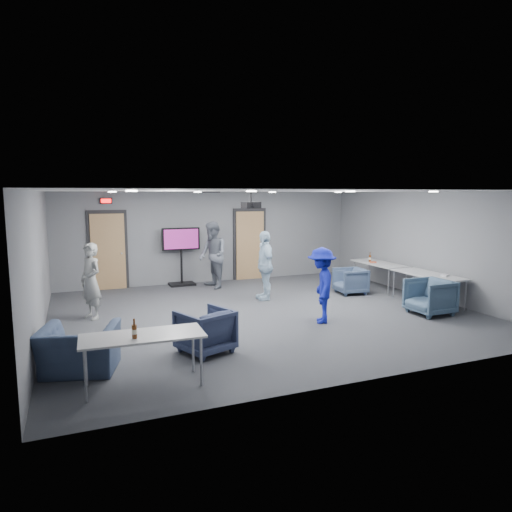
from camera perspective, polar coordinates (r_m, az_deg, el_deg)
name	(u,v)px	position (r m, az deg, el deg)	size (l,w,h in m)	color
floor	(264,313)	(10.29, 0.97, -7.08)	(9.00, 9.00, 0.00)	#323439
ceiling	(264,191)	(9.95, 1.00, 8.13)	(9.00, 9.00, 0.00)	silver
wall_back	(212,237)	(13.78, -5.52, 2.38)	(9.00, 0.02, 2.70)	slate
wall_front	(376,287)	(6.58, 14.72, -3.78)	(9.00, 0.02, 2.70)	slate
wall_left	(38,265)	(9.27, -25.57, -0.98)	(0.02, 8.00, 2.70)	slate
wall_right	(425,244)	(12.48, 20.38, 1.36)	(0.02, 8.00, 2.70)	slate
door_left	(108,251)	(13.24, -17.99, 0.58)	(1.06, 0.17, 2.24)	black
door_right	(250,245)	(14.15, -0.79, 1.41)	(1.06, 0.17, 2.24)	black
exit_sign	(106,201)	(13.12, -18.24, 6.57)	(0.32, 0.08, 0.16)	black
hvac_diffuser	(206,192)	(12.43, -6.25, 7.95)	(0.60, 0.60, 0.03)	black
downlights	(264,192)	(9.95, 1.00, 8.04)	(6.18, 3.78, 0.02)	white
person_a	(91,281)	(10.24, -19.95, -2.98)	(0.59, 0.39, 1.62)	#979997
person_b	(213,255)	(12.79, -5.44, 0.11)	(0.91, 0.71, 1.88)	slate
person_c	(265,265)	(11.41, 1.11, -1.17)	(1.01, 0.42, 1.73)	silver
person_d	(322,285)	(9.46, 8.19, -3.64)	(1.01, 0.58, 1.56)	#18209C
chair_right_a	(350,281)	(12.38, 11.70, -3.07)	(0.73, 0.75, 0.69)	#3A4A65
chair_right_c	(430,297)	(10.77, 20.91, -4.79)	(0.84, 0.86, 0.78)	#3E556C
chair_front_a	(205,331)	(7.76, -6.39, -9.27)	(0.79, 0.81, 0.74)	#323B57
chair_front_b	(79,349)	(7.39, -21.21, -10.83)	(1.07, 0.94, 0.70)	#3A4965
table_right_a	(379,265)	(13.16, 15.12, -1.04)	(0.73, 1.76, 0.73)	#A8ABAD
table_right_b	(428,276)	(11.72, 20.72, -2.31)	(0.78, 1.88, 0.73)	#A8ABAD
table_front_left	(143,338)	(6.51, -13.98, -9.96)	(1.68, 0.75, 0.73)	#A8ABAD
bottle_front	(134,331)	(6.34, -14.96, -9.07)	(0.07, 0.07, 0.27)	#5A2C0F
bottle_right	(370,258)	(13.28, 14.05, -0.28)	(0.07, 0.07, 0.27)	#5A2C0F
snack_box	(373,262)	(13.13, 14.42, -0.74)	(0.17, 0.11, 0.04)	#B34A2C
wrapper	(445,275)	(11.53, 22.56, -2.24)	(0.20, 0.13, 0.04)	silver
tv_stand	(181,253)	(13.33, -9.32, 0.40)	(1.09, 0.52, 1.68)	black
projector	(251,205)	(9.83, -0.62, 6.41)	(0.38, 0.36, 0.36)	black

